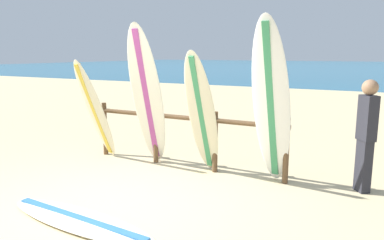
# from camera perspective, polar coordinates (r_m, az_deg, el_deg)

# --- Properties ---
(ground_plane) EXTENTS (120.00, 120.00, 0.00)m
(ground_plane) POSITION_cam_1_polar(r_m,az_deg,el_deg) (5.02, -13.92, -13.45)
(ground_plane) COLOR #D3BC8C
(ocean_water) EXTENTS (120.00, 80.00, 0.01)m
(ocean_water) POSITION_cam_1_polar(r_m,az_deg,el_deg) (61.50, 25.19, 7.44)
(ocean_water) COLOR #196B93
(ocean_water) RESTS_ON ground
(surfboard_rack) EXTENTS (3.69, 0.09, 1.04)m
(surfboard_rack) POSITION_cam_1_polar(r_m,az_deg,el_deg) (6.47, -1.24, -1.54)
(surfboard_rack) COLOR brown
(surfboard_rack) RESTS_ON ground
(surfboard_leaning_far_left) EXTENTS (0.61, 0.88, 1.90)m
(surfboard_leaning_far_left) POSITION_cam_1_polar(r_m,az_deg,el_deg) (7.07, -14.71, 1.44)
(surfboard_leaning_far_left) COLOR beige
(surfboard_leaning_far_left) RESTS_ON ground
(surfboard_leaning_left) EXTENTS (0.73, 1.06, 2.49)m
(surfboard_leaning_left) POSITION_cam_1_polar(r_m,az_deg,el_deg) (6.39, -6.92, 3.44)
(surfboard_leaning_left) COLOR white
(surfboard_leaning_left) RESTS_ON ground
(surfboard_leaning_center_left) EXTENTS (0.55, 1.01, 2.06)m
(surfboard_leaning_center_left) POSITION_cam_1_polar(r_m,az_deg,el_deg) (5.87, 1.53, 0.80)
(surfboard_leaning_center_left) COLOR beige
(surfboard_leaning_center_left) RESTS_ON ground
(surfboard_leaning_center) EXTENTS (0.60, 0.87, 2.53)m
(surfboard_leaning_center) POSITION_cam_1_polar(r_m,az_deg,el_deg) (5.52, 12.12, 2.46)
(surfboard_leaning_center) COLOR white
(surfboard_leaning_center) RESTS_ON ground
(surfboard_lying_on_sand) EXTENTS (2.30, 0.69, 0.08)m
(surfboard_lying_on_sand) POSITION_cam_1_polar(r_m,az_deg,el_deg) (4.76, -17.12, -14.50)
(surfboard_lying_on_sand) COLOR white
(surfboard_lying_on_sand) RESTS_ON ground
(beachgoer_standing) EXTENTS (0.29, 0.31, 1.64)m
(beachgoer_standing) POSITION_cam_1_polar(r_m,az_deg,el_deg) (5.81, 25.31, -1.57)
(beachgoer_standing) COLOR #26262D
(beachgoer_standing) RESTS_ON ground
(small_boat_offshore) EXTENTS (2.58, 2.40, 0.71)m
(small_boat_offshore) POSITION_cam_1_polar(r_m,az_deg,el_deg) (37.02, 12.71, 7.32)
(small_boat_offshore) COLOR silver
(small_boat_offshore) RESTS_ON ocean_water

